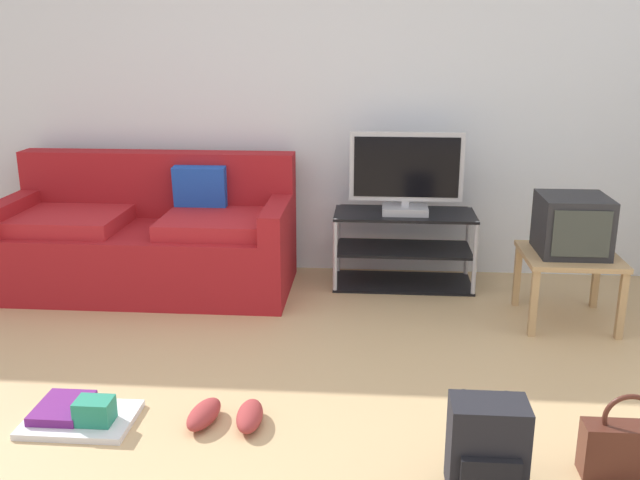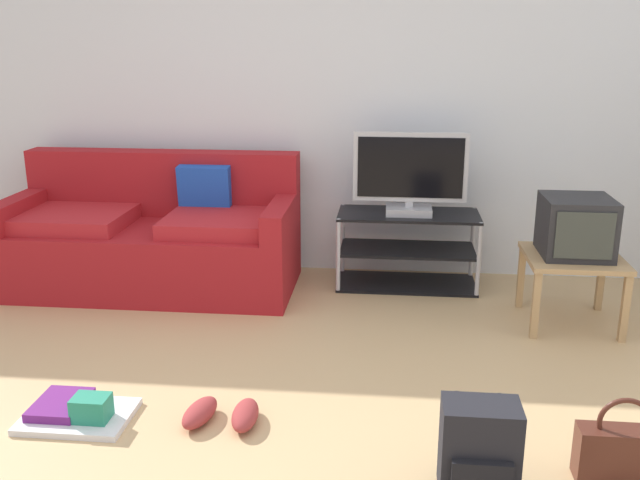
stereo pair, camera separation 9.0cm
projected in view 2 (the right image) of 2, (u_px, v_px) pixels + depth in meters
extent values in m
cube|color=tan|center=(217.00, 447.00, 3.00)|extent=(9.00, 9.80, 0.02)
cube|color=silver|center=(293.00, 83.00, 4.96)|extent=(9.00, 0.10, 2.70)
cube|color=maroon|center=(152.00, 257.00, 4.80)|extent=(1.93, 0.87, 0.44)
cube|color=maroon|center=(164.00, 183.00, 5.00)|extent=(1.93, 0.20, 0.45)
cube|color=maroon|center=(22.00, 209.00, 4.80)|extent=(0.14, 0.87, 0.19)
cube|color=maroon|center=(281.00, 216.00, 4.63)|extent=(0.14, 0.87, 0.19)
cube|color=#AF2026|center=(70.00, 219.00, 4.72)|extent=(0.77, 0.61, 0.10)
cube|color=#AF2026|center=(225.00, 223.00, 4.62)|extent=(0.77, 0.61, 0.10)
cube|color=blue|center=(205.00, 191.00, 4.86)|extent=(0.36, 0.15, 0.37)
cube|color=black|center=(409.00, 215.00, 4.77)|extent=(0.95, 0.44, 0.02)
cube|color=black|center=(407.00, 249.00, 4.84)|extent=(0.92, 0.42, 0.02)
cube|color=black|center=(406.00, 283.00, 4.91)|extent=(0.95, 0.44, 0.02)
cylinder|color=#B7B7BC|center=(338.00, 256.00, 4.69)|extent=(0.03, 0.03, 0.51)
cylinder|color=#B7B7BC|center=(479.00, 261.00, 4.60)|extent=(0.03, 0.03, 0.51)
cylinder|color=#B7B7BC|center=(342.00, 239.00, 5.08)|extent=(0.03, 0.03, 0.51)
cylinder|color=#B7B7BC|center=(472.00, 243.00, 4.99)|extent=(0.03, 0.03, 0.51)
cube|color=#B2B2B7|center=(409.00, 210.00, 4.74)|extent=(0.31, 0.22, 0.05)
cube|color=#B2B2B7|center=(409.00, 204.00, 4.73)|extent=(0.05, 0.04, 0.04)
cube|color=#B2B2B7|center=(410.00, 167.00, 4.66)|extent=(0.75, 0.04, 0.46)
cube|color=black|center=(410.00, 168.00, 4.64)|extent=(0.69, 0.01, 0.40)
cube|color=tan|center=(573.00, 258.00, 4.14)|extent=(0.55, 0.55, 0.03)
cube|color=tan|center=(536.00, 305.00, 3.99)|extent=(0.04, 0.04, 0.40)
cube|color=tan|center=(625.00, 309.00, 3.95)|extent=(0.04, 0.04, 0.40)
cube|color=tan|center=(521.00, 277.00, 4.46)|extent=(0.04, 0.04, 0.40)
cube|color=tan|center=(601.00, 280.00, 4.41)|extent=(0.04, 0.04, 0.40)
cube|color=#232326|center=(576.00, 226.00, 4.11)|extent=(0.39, 0.40, 0.35)
cube|color=#333833|center=(585.00, 236.00, 3.92)|extent=(0.32, 0.01, 0.27)
cube|color=black|center=(479.00, 449.00, 2.63)|extent=(0.29, 0.19, 0.37)
cylinder|color=black|center=(455.00, 427.00, 2.74)|extent=(0.04, 0.04, 0.30)
cylinder|color=black|center=(497.00, 429.00, 2.73)|extent=(0.04, 0.04, 0.30)
cube|color=#4C2319|center=(621.00, 455.00, 2.73)|extent=(0.34, 0.12, 0.22)
torus|color=#4C2319|center=(625.00, 423.00, 2.69)|extent=(0.21, 0.02, 0.21)
ellipsoid|color=#993333|center=(200.00, 413.00, 3.16)|extent=(0.17, 0.28, 0.09)
ellipsoid|color=#993333|center=(245.00, 415.00, 3.14)|extent=(0.13, 0.27, 0.09)
cube|color=silver|center=(78.00, 416.00, 3.19)|extent=(0.48, 0.34, 0.03)
cube|color=#238466|center=(91.00, 408.00, 3.12)|extent=(0.16, 0.12, 0.11)
cube|color=#661E70|center=(60.00, 404.00, 3.22)|extent=(0.22, 0.28, 0.04)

